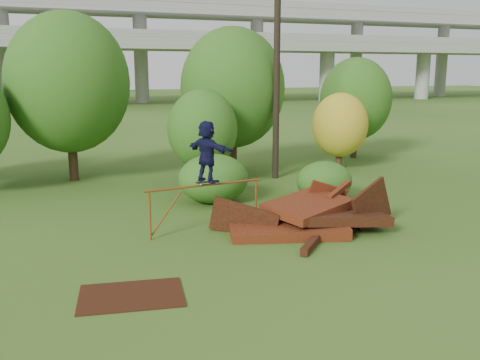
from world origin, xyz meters
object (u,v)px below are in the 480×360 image
object	(u,v)px
scrap_pile	(307,218)
flat_plate	(131,295)
utility_pole	(277,50)
skater	(207,151)

from	to	relation	value
scrap_pile	flat_plate	bearing A→B (deg)	-153.53
utility_pole	flat_plate	bearing A→B (deg)	-128.37
skater	flat_plate	size ratio (longest dim) A/B	0.81
flat_plate	utility_pole	xyz separation A→B (m)	(8.23, 10.39, 5.54)
flat_plate	scrap_pile	bearing A→B (deg)	26.47
skater	flat_plate	bearing A→B (deg)	114.12
scrap_pile	utility_pole	size ratio (longest dim) A/B	0.51
skater	utility_pole	bearing A→B (deg)	-66.98
skater	utility_pole	size ratio (longest dim) A/B	0.16
scrap_pile	skater	size ratio (longest dim) A/B	3.15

